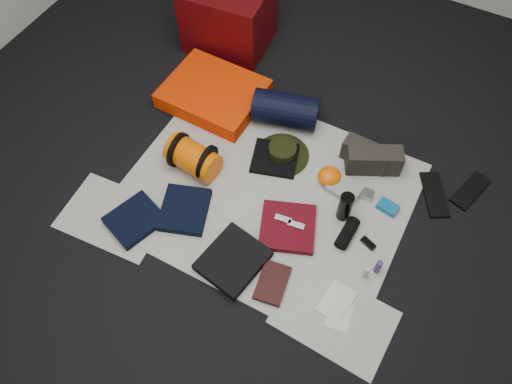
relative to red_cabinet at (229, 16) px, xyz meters
The scene contains 37 objects.
floor 1.34m from the red_cabinet, 51.08° to the right, with size 4.50×4.50×0.02m, color black.
newspaper_mat 1.34m from the red_cabinet, 51.08° to the right, with size 1.60×1.30×0.01m, color silver.
newspaper_sheet_front_left 1.60m from the red_cabinet, 85.26° to the right, with size 0.58×0.40×0.00m, color silver.
newspaper_sheet_front_right 2.14m from the red_cabinet, 45.92° to the right, with size 0.58×0.40×0.00m, color silver.
red_cabinet is the anchor object (origin of this frame).
sleeping_pad 0.60m from the red_cabinet, 70.98° to the right, with size 0.61×0.50×0.11m, color #F43402.
stuff_sack 1.13m from the red_cabinet, 71.40° to the right, with size 0.19×0.19×0.31m, color #EF5D03.
sack_strap_left 1.11m from the red_cabinet, 76.35° to the right, with size 0.22×0.22×0.03m, color black.
sack_strap_right 1.17m from the red_cabinet, 66.72° to the right, with size 0.22×0.22×0.03m, color black.
navy_duffel 0.85m from the red_cabinet, 35.43° to the right, with size 0.21×0.21×0.41m, color black.
boonie_brim 1.11m from the red_cabinet, 43.16° to the right, with size 0.33×0.33×0.01m, color black.
boonie_crown 1.10m from the red_cabinet, 43.16° to the right, with size 0.17×0.17×0.07m, color black.
hiking_boot_left 1.37m from the red_cabinet, 23.55° to the right, with size 0.29×0.11×0.14m, color #2D2823.
hiking_boot_right 1.44m from the red_cabinet, 23.61° to the right, with size 0.32×0.12×0.16m, color #2D2823.
flip_flop_left 1.81m from the red_cabinet, 18.73° to the right, with size 0.11×0.31×0.02m, color black.
flip_flop_right 1.95m from the red_cabinet, 13.45° to the right, with size 0.11×0.29×0.02m, color black.
trousers_navy_a 1.58m from the red_cabinet, 80.31° to the right, with size 0.25×0.28×0.04m, color black.
trousers_navy_b 1.46m from the red_cabinet, 70.68° to the right, with size 0.26×0.30×0.05m, color black.
trousers_charcoal 1.75m from the red_cabinet, 59.82° to the right, with size 0.29×0.34×0.05m, color black.
black_tshirt 1.12m from the red_cabinet, 45.93° to the right, with size 0.27×0.25×0.03m, color black.
red_shirt 1.59m from the red_cabinet, 48.56° to the right, with size 0.30×0.30×0.04m, color #580913.
orange_stuff_sack 1.37m from the red_cabinet, 34.74° to the right, with size 0.14×0.14×0.09m, color #EF5D03.
first_aid_pouch 1.48m from the red_cabinet, 33.17° to the right, with size 0.19×0.14×0.05m, color gray.
water_bottle 1.61m from the red_cabinet, 36.76° to the right, with size 0.08×0.08×0.20m, color black.
speaker 1.74m from the red_cabinet, 38.36° to the right, with size 0.07×0.07×0.19m, color black.
compact_camera 1.56m from the red_cabinet, 30.03° to the right, with size 0.10×0.06×0.04m, color #B0B1B6.
cyan_case 1.71m from the red_cabinet, 28.09° to the right, with size 0.12×0.07×0.04m, color #0E608F.
toiletry_purple 1.98m from the red_cabinet, 36.99° to the right, with size 0.03×0.03×0.10m, color navy.
toiletry_clear 1.98m from the red_cabinet, 39.12° to the right, with size 0.03×0.03×0.09m, color #ACB1AC.
paperback_book 1.90m from the red_cabinet, 53.61° to the right, with size 0.15×0.23×0.03m, color black.
map_booklet 2.07m from the red_cabinet, 44.89° to the right, with size 0.14×0.20×0.01m, color silver.
map_printout 2.14m from the red_cabinet, 45.27° to the right, with size 0.12×0.16×0.01m, color silver.
sunglasses 1.83m from the red_cabinet, 35.69° to the right, with size 0.09×0.04×0.02m, color black.
key_cluster 1.65m from the red_cabinet, 83.35° to the right, with size 0.07×0.07×0.01m, color #B0B1B6.
tape_roll 1.11m from the red_cabinet, 44.09° to the right, with size 0.05×0.05×0.04m, color white.
energy_bar_a 1.55m from the red_cabinet, 49.18° to the right, with size 0.10×0.04×0.01m, color #B0B1B6.
energy_bar_b 1.60m from the red_cabinet, 47.01° to the right, with size 0.10×0.04×0.01m, color #B0B1B6.
Camera 1 is at (0.68, -1.40, 2.49)m, focal length 35.00 mm.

